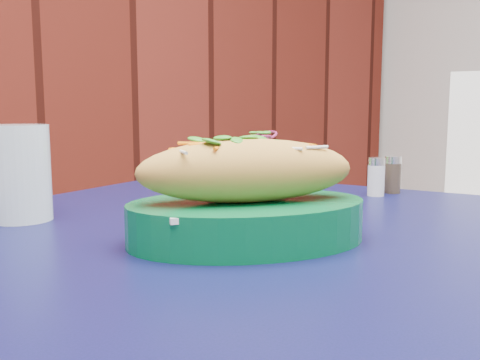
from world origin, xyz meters
TOP-DOWN VIEW (x-y plane):
  - cafe_table at (0.12, 1.41)m, footprint 1.03×1.03m
  - banh_mi_basket at (0.07, 1.36)m, footprint 0.31×0.26m
  - salad_plate at (0.33, 1.64)m, footprint 0.20×0.20m
  - water_glass at (-0.08, 1.63)m, footprint 0.08×0.08m
  - salt_shaker at (0.43, 1.46)m, footprint 0.03×0.03m
  - pepper_shaker at (0.48, 1.46)m, footprint 0.03×0.03m

SIDE VIEW (x-z plane):
  - cafe_table at x=0.12m, z-range 0.29..1.04m
  - salt_shaker at x=0.43m, z-range 0.75..0.81m
  - pepper_shaker at x=0.48m, z-range 0.75..0.81m
  - salad_plate at x=0.33m, z-range 0.74..0.84m
  - banh_mi_basket at x=0.07m, z-range 0.74..0.86m
  - water_glass at x=-0.08m, z-range 0.75..0.87m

